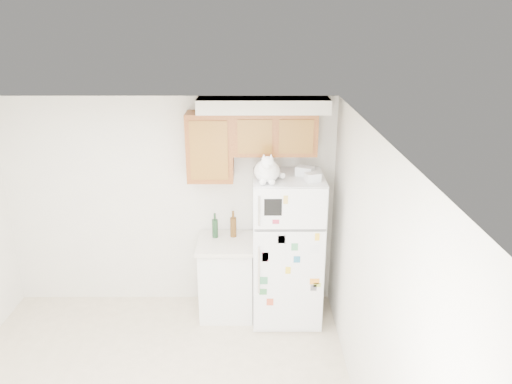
{
  "coord_description": "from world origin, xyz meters",
  "views": [
    {
      "loc": [
        0.98,
        -3.44,
        3.31
      ],
      "look_at": [
        1.0,
        1.55,
        1.55
      ],
      "focal_mm": 35.0,
      "sensor_mm": 36.0,
      "label": 1
    }
  ],
  "objects_px": {
    "refrigerator": "(287,249)",
    "bottle_green": "(215,225)",
    "base_counter": "(227,277)",
    "cat": "(267,170)",
    "storage_box_front": "(313,177)",
    "storage_box_back": "(305,171)",
    "bottle_amber": "(233,224)"
  },
  "relations": [
    {
      "from": "bottle_green",
      "to": "storage_box_back",
      "type": "bearing_deg",
      "value": -7.44
    },
    {
      "from": "bottle_amber",
      "to": "cat",
      "type": "bearing_deg",
      "value": -43.95
    },
    {
      "from": "cat",
      "to": "storage_box_back",
      "type": "xyz_separation_m",
      "value": [
        0.41,
        0.21,
        -0.08
      ]
    },
    {
      "from": "storage_box_back",
      "to": "bottle_green",
      "type": "distance_m",
      "value": 1.21
    },
    {
      "from": "base_counter",
      "to": "storage_box_front",
      "type": "distance_m",
      "value": 1.6
    },
    {
      "from": "base_counter",
      "to": "storage_box_back",
      "type": "bearing_deg",
      "value": -1.81
    },
    {
      "from": "base_counter",
      "to": "bottle_green",
      "type": "xyz_separation_m",
      "value": [
        -0.13,
        0.1,
        0.6
      ]
    },
    {
      "from": "base_counter",
      "to": "cat",
      "type": "distance_m",
      "value": 1.46
    },
    {
      "from": "cat",
      "to": "storage_box_front",
      "type": "distance_m",
      "value": 0.48
    },
    {
      "from": "refrigerator",
      "to": "base_counter",
      "type": "height_order",
      "value": "refrigerator"
    },
    {
      "from": "base_counter",
      "to": "bottle_green",
      "type": "bearing_deg",
      "value": 141.16
    },
    {
      "from": "refrigerator",
      "to": "bottle_green",
      "type": "relative_size",
      "value": 5.8
    },
    {
      "from": "storage_box_front",
      "to": "bottle_amber",
      "type": "distance_m",
      "value": 1.13
    },
    {
      "from": "base_counter",
      "to": "cat",
      "type": "bearing_deg",
      "value": -27.79
    },
    {
      "from": "refrigerator",
      "to": "bottle_amber",
      "type": "height_order",
      "value": "refrigerator"
    },
    {
      "from": "storage_box_front",
      "to": "bottle_amber",
      "type": "relative_size",
      "value": 0.48
    },
    {
      "from": "base_counter",
      "to": "cat",
      "type": "relative_size",
      "value": 1.93
    },
    {
      "from": "base_counter",
      "to": "refrigerator",
      "type": "bearing_deg",
      "value": -6.1
    },
    {
      "from": "storage_box_back",
      "to": "bottle_green",
      "type": "height_order",
      "value": "storage_box_back"
    },
    {
      "from": "refrigerator",
      "to": "cat",
      "type": "xyz_separation_m",
      "value": [
        -0.23,
        -0.17,
        0.97
      ]
    },
    {
      "from": "base_counter",
      "to": "bottle_green",
      "type": "relative_size",
      "value": 3.14
    },
    {
      "from": "storage_box_front",
      "to": "cat",
      "type": "bearing_deg",
      "value": 162.39
    },
    {
      "from": "cat",
      "to": "bottle_green",
      "type": "xyz_separation_m",
      "value": [
        -0.58,
        0.34,
        -0.76
      ]
    },
    {
      "from": "refrigerator",
      "to": "base_counter",
      "type": "bearing_deg",
      "value": 173.9
    },
    {
      "from": "storage_box_back",
      "to": "bottle_amber",
      "type": "height_order",
      "value": "storage_box_back"
    },
    {
      "from": "refrigerator",
      "to": "storage_box_back",
      "type": "relative_size",
      "value": 9.44
    },
    {
      "from": "storage_box_back",
      "to": "storage_box_front",
      "type": "relative_size",
      "value": 1.2
    },
    {
      "from": "base_counter",
      "to": "storage_box_front",
      "type": "bearing_deg",
      "value": -14.01
    },
    {
      "from": "base_counter",
      "to": "cat",
      "type": "xyz_separation_m",
      "value": [
        0.45,
        -0.24,
        1.36
      ]
    },
    {
      "from": "base_counter",
      "to": "bottle_green",
      "type": "height_order",
      "value": "bottle_green"
    },
    {
      "from": "storage_box_front",
      "to": "bottle_green",
      "type": "height_order",
      "value": "storage_box_front"
    },
    {
      "from": "cat",
      "to": "base_counter",
      "type": "bearing_deg",
      "value": 152.21
    }
  ]
}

